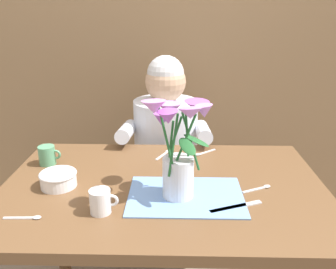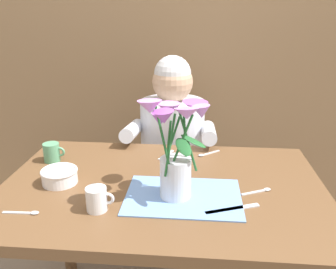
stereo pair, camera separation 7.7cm
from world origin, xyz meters
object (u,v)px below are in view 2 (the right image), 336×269
seated_person (172,160)px  flower_vase (175,147)px  ceramic_bowl (60,176)px  dinner_knife (232,209)px  coffee_cup (97,199)px  ceramic_mug (52,152)px

seated_person → flower_vase: seated_person is taller
flower_vase → seated_person: bearing=95.2°
ceramic_bowl → dinner_knife: size_ratio=0.72×
flower_vase → coffee_cup: flower_vase is taller
seated_person → ceramic_mug: (-0.48, -0.45, 0.22)m
ceramic_mug → ceramic_bowl: bearing=-60.9°
coffee_cup → ceramic_mug: same height
flower_vase → ceramic_bowl: bearing=172.0°
ceramic_bowl → dinner_knife: bearing=-11.8°
seated_person → ceramic_bowl: size_ratio=8.35×
ceramic_bowl → dinner_knife: 0.64m
dinner_knife → flower_vase: bearing=138.4°
seated_person → ceramic_mug: seated_person is taller
ceramic_bowl → ceramic_mug: (-0.11, 0.19, 0.01)m
ceramic_bowl → flower_vase: bearing=-8.0°
flower_vase → coffee_cup: 0.30m
seated_person → dinner_knife: (0.26, -0.77, 0.18)m
flower_vase → ceramic_mug: (-0.54, 0.25, -0.14)m
seated_person → ceramic_mug: size_ratio=12.20×
ceramic_bowl → dinner_knife: (0.63, -0.13, -0.03)m
flower_vase → coffee_cup: (-0.24, -0.11, -0.14)m
seated_person → flower_vase: size_ratio=3.12×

